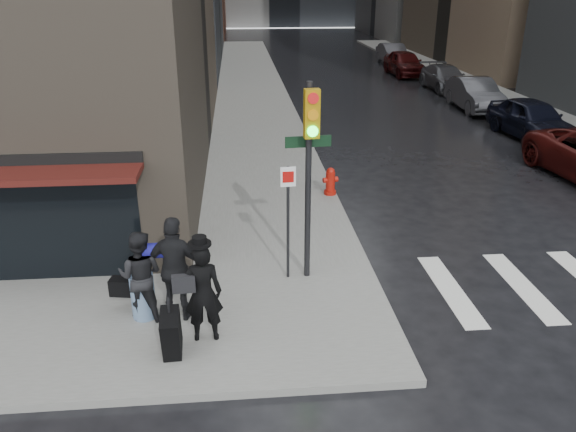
{
  "coord_description": "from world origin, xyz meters",
  "views": [
    {
      "loc": [
        -0.88,
        -9.04,
        6.09
      ],
      "look_at": [
        0.14,
        2.26,
        1.3
      ],
      "focal_mm": 35.0,
      "sensor_mm": 36.0,
      "label": 1
    }
  ],
  "objects_px": {
    "man_jeans": "(140,275)",
    "parked_car_5": "(393,54)",
    "man_overcoat": "(196,300)",
    "parked_car_1": "(532,119)",
    "fire_hydrant": "(330,182)",
    "parked_car_4": "(404,63)",
    "man_greycoat": "(176,269)",
    "parked_car_3": "(445,78)",
    "parked_car_2": "(475,94)",
    "traffic_light": "(308,158)"
  },
  "relations": [
    {
      "from": "parked_car_5",
      "to": "traffic_light",
      "type": "bearing_deg",
      "value": -108.6
    },
    {
      "from": "man_greycoat",
      "to": "fire_hydrant",
      "type": "height_order",
      "value": "man_greycoat"
    },
    {
      "from": "parked_car_1",
      "to": "traffic_light",
      "type": "bearing_deg",
      "value": -138.4
    },
    {
      "from": "parked_car_1",
      "to": "parked_car_5",
      "type": "xyz_separation_m",
      "value": [
        0.11,
        22.23,
        -0.04
      ]
    },
    {
      "from": "parked_car_1",
      "to": "parked_car_3",
      "type": "bearing_deg",
      "value": 83.72
    },
    {
      "from": "man_overcoat",
      "to": "parked_car_5",
      "type": "bearing_deg",
      "value": -112.68
    },
    {
      "from": "parked_car_2",
      "to": "parked_car_5",
      "type": "distance_m",
      "value": 16.68
    },
    {
      "from": "man_jeans",
      "to": "fire_hydrant",
      "type": "height_order",
      "value": "man_jeans"
    },
    {
      "from": "man_greycoat",
      "to": "man_overcoat",
      "type": "bearing_deg",
      "value": 129.89
    },
    {
      "from": "man_jeans",
      "to": "parked_car_5",
      "type": "bearing_deg",
      "value": -102.18
    },
    {
      "from": "man_overcoat",
      "to": "parked_car_3",
      "type": "relative_size",
      "value": 0.42
    },
    {
      "from": "traffic_light",
      "to": "fire_hydrant",
      "type": "relative_size",
      "value": 5.05
    },
    {
      "from": "man_greycoat",
      "to": "parked_car_4",
      "type": "height_order",
      "value": "man_greycoat"
    },
    {
      "from": "parked_car_4",
      "to": "traffic_light",
      "type": "bearing_deg",
      "value": -111.52
    },
    {
      "from": "traffic_light",
      "to": "parked_car_2",
      "type": "xyz_separation_m",
      "value": [
        10.55,
        16.75,
        -2.05
      ]
    },
    {
      "from": "man_greycoat",
      "to": "fire_hydrant",
      "type": "relative_size",
      "value": 2.49
    },
    {
      "from": "man_greycoat",
      "to": "parked_car_5",
      "type": "bearing_deg",
      "value": -97.24
    },
    {
      "from": "parked_car_1",
      "to": "parked_car_3",
      "type": "xyz_separation_m",
      "value": [
        0.31,
        11.12,
        -0.1
      ]
    },
    {
      "from": "fire_hydrant",
      "to": "parked_car_4",
      "type": "relative_size",
      "value": 0.17
    },
    {
      "from": "man_greycoat",
      "to": "parked_car_1",
      "type": "relative_size",
      "value": 0.43
    },
    {
      "from": "man_overcoat",
      "to": "parked_car_5",
      "type": "relative_size",
      "value": 0.44
    },
    {
      "from": "parked_car_2",
      "to": "parked_car_4",
      "type": "height_order",
      "value": "parked_car_4"
    },
    {
      "from": "man_jeans",
      "to": "parked_car_5",
      "type": "height_order",
      "value": "man_jeans"
    },
    {
      "from": "man_overcoat",
      "to": "parked_car_1",
      "type": "xyz_separation_m",
      "value": [
        12.88,
        13.34,
        -0.2
      ]
    },
    {
      "from": "traffic_light",
      "to": "fire_hydrant",
      "type": "bearing_deg",
      "value": 70.28
    },
    {
      "from": "fire_hydrant",
      "to": "parked_car_2",
      "type": "xyz_separation_m",
      "value": [
        9.22,
        11.74,
        0.27
      ]
    },
    {
      "from": "parked_car_5",
      "to": "man_jeans",
      "type": "bearing_deg",
      "value": -112.77
    },
    {
      "from": "man_overcoat",
      "to": "parked_car_4",
      "type": "relative_size",
      "value": 0.42
    },
    {
      "from": "man_greycoat",
      "to": "traffic_light",
      "type": "bearing_deg",
      "value": -139.0
    },
    {
      "from": "traffic_light",
      "to": "parked_car_4",
      "type": "xyz_separation_m",
      "value": [
        10.13,
        27.87,
        -2.01
      ]
    },
    {
      "from": "man_jeans",
      "to": "parked_car_2",
      "type": "height_order",
      "value": "man_jeans"
    },
    {
      "from": "parked_car_2",
      "to": "parked_car_5",
      "type": "relative_size",
      "value": 1.02
    },
    {
      "from": "parked_car_1",
      "to": "parked_car_4",
      "type": "bearing_deg",
      "value": 87.26
    },
    {
      "from": "parked_car_4",
      "to": "parked_car_2",
      "type": "bearing_deg",
      "value": -89.39
    },
    {
      "from": "parked_car_3",
      "to": "man_greycoat",
      "type": "bearing_deg",
      "value": -120.65
    },
    {
      "from": "traffic_light",
      "to": "parked_car_4",
      "type": "distance_m",
      "value": 29.72
    },
    {
      "from": "man_greycoat",
      "to": "parked_car_2",
      "type": "relative_size",
      "value": 0.43
    },
    {
      "from": "man_greycoat",
      "to": "parked_car_2",
      "type": "height_order",
      "value": "man_greycoat"
    },
    {
      "from": "parked_car_1",
      "to": "parked_car_4",
      "type": "distance_m",
      "value": 16.68
    },
    {
      "from": "man_overcoat",
      "to": "parked_car_4",
      "type": "distance_m",
      "value": 32.44
    },
    {
      "from": "fire_hydrant",
      "to": "man_overcoat",
      "type": "bearing_deg",
      "value": -116.07
    },
    {
      "from": "man_jeans",
      "to": "fire_hydrant",
      "type": "xyz_separation_m",
      "value": [
        4.58,
        6.24,
        -0.52
      ]
    },
    {
      "from": "man_overcoat",
      "to": "parked_car_5",
      "type": "xyz_separation_m",
      "value": [
        12.98,
        35.58,
        -0.24
      ]
    },
    {
      "from": "man_jeans",
      "to": "traffic_light",
      "type": "distance_m",
      "value": 3.92
    },
    {
      "from": "parked_car_4",
      "to": "parked_car_1",
      "type": "bearing_deg",
      "value": -89.59
    },
    {
      "from": "parked_car_1",
      "to": "parked_car_2",
      "type": "distance_m",
      "value": 5.56
    },
    {
      "from": "parked_car_1",
      "to": "fire_hydrant",
      "type": "bearing_deg",
      "value": -151.28
    },
    {
      "from": "parked_car_4",
      "to": "parked_car_5",
      "type": "relative_size",
      "value": 1.04
    },
    {
      "from": "man_jeans",
      "to": "traffic_light",
      "type": "bearing_deg",
      "value": -149.47
    },
    {
      "from": "fire_hydrant",
      "to": "parked_car_1",
      "type": "relative_size",
      "value": 0.17
    }
  ]
}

